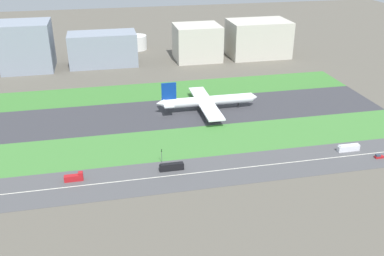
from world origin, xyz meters
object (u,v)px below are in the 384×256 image
hangar_building (103,49)px  airliner (206,101)px  bus_0 (172,167)px  traffic_light (162,155)px  terminal_building (27,46)px  fuel_tank_west (106,45)px  car_3 (379,156)px  cargo_warehouse (258,38)px  fuel_tank_centre (136,42)px  truck_0 (74,178)px  office_tower (197,42)px  bus_1 (349,148)px

hangar_building → airliner: bearing=-62.3°
bus_0 → traffic_light: (-3.48, 7.99, 2.47)m
terminal_building → airliner: bearing=-43.7°
traffic_light → airliner: bearing=58.5°
fuel_tank_west → bus_0: bearing=-84.1°
car_3 → terminal_building: bearing=-45.5°
traffic_light → cargo_warehouse: cargo_warehouse is taller
car_3 → cargo_warehouse: size_ratio=0.08×
terminal_building → fuel_tank_centre: size_ratio=2.04×
truck_0 → office_tower: 207.03m
airliner → bus_0: (-33.35, -68.00, -4.41)m
fuel_tank_centre → cargo_warehouse: bearing=-23.5°
car_3 → bus_0: 103.23m
hangar_building → fuel_tank_centre: 55.35m
truck_0 → office_tower: (97.79, 182.00, 13.22)m
terminal_building → cargo_warehouse: bearing=0.0°
airliner → fuel_tank_centre: size_ratio=3.38×
cargo_warehouse → traffic_light: bearing=-122.8°
hangar_building → fuel_tank_west: (3.19, 45.00, -7.43)m
terminal_building → fuel_tank_centre: terminal_building is taller
terminal_building → fuel_tank_centre: 101.93m
airliner → terminal_building: size_ratio=1.66×
fuel_tank_west → terminal_building: bearing=-144.2°
fuel_tank_centre → terminal_building: bearing=-153.6°
airliner → cargo_warehouse: cargo_warehouse is taller
bus_1 → traffic_light: 95.75m
bus_1 → car_3: size_ratio=2.64×
car_3 → fuel_tank_west: bearing=-62.0°
hangar_building → traffic_light: bearing=-82.4°
fuel_tank_west → truck_0: bearing=-95.3°
bus_0 → traffic_light: traffic_light is taller
car_3 → fuel_tank_west: 268.54m
terminal_building → fuel_tank_west: (62.33, 45.00, -13.00)m
bus_1 → truck_0: bearing=180.0°
car_3 → truck_0: bearing=-3.9°
car_3 → terminal_building: size_ratio=0.11×
car_3 → terminal_building: (-188.49, 192.00, 18.09)m
car_3 → cargo_warehouse: bearing=-91.7°
fuel_tank_west → hangar_building: bearing=-94.1°
bus_1 → fuel_tank_centre: size_ratio=0.60×
truck_0 → car_3: (147.32, -10.00, -0.75)m
cargo_warehouse → office_tower: bearing=180.0°
truck_0 → terminal_building: (-41.17, 182.00, 17.34)m
bus_0 → fuel_tank_west: fuel_tank_west is taller
car_3 → traffic_light: size_ratio=0.61×
office_tower → truck_0: bearing=-118.2°
traffic_light → fuel_tank_centre: 219.18m
airliner → traffic_light: bearing=-121.5°
cargo_warehouse → airliner: bearing=-123.4°
hangar_building → fuel_tank_west: 45.72m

